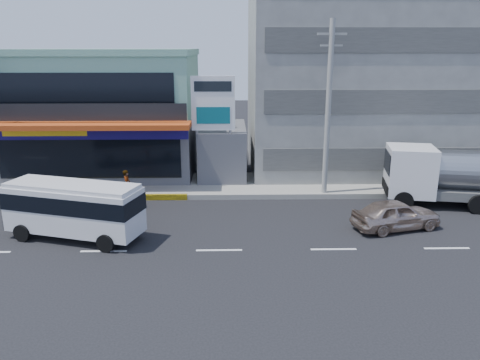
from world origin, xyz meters
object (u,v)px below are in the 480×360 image
minibus (74,206)px  tanker_truck (458,176)px  concrete_building (364,69)px  satellite_dish (222,127)px  shop_building (108,115)px  utility_pole_near (328,110)px  motorcycle_rider (128,196)px  sedan (396,215)px  billboard (213,110)px

minibus → tanker_truck: size_ratio=0.77×
concrete_building → satellite_dish: bearing=-158.2°
shop_building → satellite_dish: 8.54m
shop_building → tanker_truck: size_ratio=1.45×
utility_pole_near → motorcycle_rider: (-11.09, -1.75, -4.44)m
minibus → tanker_truck: 20.04m
utility_pole_near → tanker_truck: utility_pole_near is taller
concrete_building → utility_pole_near: concrete_building is taller
minibus → sedan: bearing=3.2°
concrete_building → satellite_dish: concrete_building is taller
minibus → motorcycle_rider: bearing=69.8°
satellite_dish → billboard: bearing=-105.5°
satellite_dish → utility_pole_near: 7.17m
sedan → motorcycle_rider: bearing=61.2°
concrete_building → tanker_truck: size_ratio=1.88×
utility_pole_near → sedan: (2.49, -5.05, -4.42)m
shop_building → motorcycle_rider: bearing=-70.7°
minibus → tanker_truck: bearing=12.1°
tanker_truck → billboard: bearing=165.5°
tanker_truck → utility_pole_near: bearing=166.4°
billboard → sedan: size_ratio=1.61×
sedan → satellite_dish: bearing=29.3°
shop_building → utility_pole_near: bearing=-25.1°
satellite_dish → minibus: (-6.62, -9.50, -2.01)m
billboard → tanker_truck: size_ratio=0.81×
satellite_dish → tanker_truck: 14.13m
shop_building → tanker_truck: (20.97, -8.24, -2.26)m
sedan → motorcycle_rider: (-13.58, 3.31, -0.02)m
shop_building → sedan: 20.42m
tanker_truck → minibus: bearing=-167.9°
shop_building → concrete_building: size_ratio=0.77×
billboard → tanker_truck: (13.47, -3.49, -3.19)m
minibus → satellite_dish: bearing=55.1°
concrete_building → satellite_dish: (-10.00, -4.00, -3.42)m
sedan → shop_building: bearing=39.8°
minibus → concrete_building: bearing=39.1°
concrete_building → minibus: size_ratio=2.43×
satellite_dish → utility_pole_near: bearing=-31.0°
billboard → motorcycle_rider: 7.17m
concrete_building → sedan: 14.20m
utility_pole_near → concrete_building: bearing=62.2°
concrete_building → billboard: (-10.50, -5.80, -2.07)m
motorcycle_rider → shop_building: bearing=109.3°
satellite_dish → billboard: 2.31m
satellite_dish → motorcycle_rider: bearing=-133.6°
shop_building → tanker_truck: shop_building is taller
tanker_truck → motorcycle_rider: tanker_truck is taller
satellite_dish → minibus: bearing=-124.9°
utility_pole_near → motorcycle_rider: 12.07m
billboard → motorcycle_rider: size_ratio=3.20×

